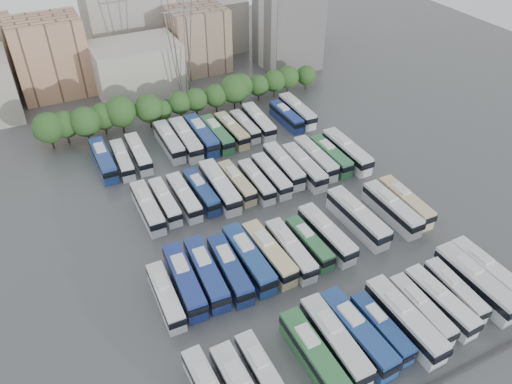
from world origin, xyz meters
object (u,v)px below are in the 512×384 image
bus_r0_s13 (486,271)px  bus_r1_s3 (230,269)px  bus_r0_s6 (357,333)px  bus_r1_s0 (166,296)px  bus_r3_s1 (122,159)px  bus_r3_s9 (245,126)px  bus_r2_s2 (165,201)px  bus_r2_s7 (256,181)px  bus_r1_s12 (392,209)px  bus_r3_s5 (186,139)px  bus_r0_s8 (405,320)px  bus_r2_s8 (271,175)px  bus_r0_s2 (263,374)px  bus_r1_s6 (290,250)px  bus_r3_s6 (201,135)px  bus_r3_s10 (259,121)px  bus_r2_s10 (304,166)px  bus_r0_s12 (475,282)px  bus_r1_s1 (184,280)px  bus_r2_s9 (284,165)px  apartment_tower (289,16)px  bus_r3_s12 (286,116)px  bus_r2_s6 (237,182)px  bus_r3_s8 (232,130)px  bus_r0_s11 (455,290)px  bus_r3_s7 (217,134)px  bus_r0_s9 (421,309)px  bus_r3_s13 (297,111)px  bus_r2_s1 (148,207)px  bus_r3_s4 (169,141)px  bus_r1_s5 (269,253)px  bus_r2_s3 (184,197)px  bus_r2_s13 (347,151)px  bus_r1_s10 (357,217)px  bus_r1_s13 (405,202)px  bus_r0_s7 (381,328)px  bus_r1_s2 (206,273)px  bus_r0_s4 (313,354)px  bus_r2_s4 (201,191)px  bus_r2_s5 (220,186)px  bus_r2_s12 (330,155)px  bus_r0_s5 (335,340)px  bus_r0_s10 (440,301)px

bus_r0_s13 → bus_r1_s3: size_ratio=0.99×
bus_r0_s6 → bus_r1_s0: 25.96m
bus_r3_s1 → bus_r3_s9: 26.58m
bus_r2_s2 → bus_r2_s7: size_ratio=0.99×
bus_r1_s12 → bus_r3_s5: bus_r3_s5 is taller
bus_r0_s8 → bus_r2_s8: (-0.23, 36.69, -0.26)m
bus_r0_s2 → bus_r1_s6: bearing=51.4°
bus_r3_s6 → bus_r3_s10: bus_r3_s6 is taller
bus_r2_s7 → bus_r2_s10: size_ratio=0.88×
bus_r1_s3 → bus_r1_s6: bearing=0.5°
bus_r0_s12 → bus_r1_s1: bus_r0_s12 is taller
bus_r2_s9 → bus_r3_s10: (3.33, 17.10, -0.01)m
apartment_tower → bus_r3_s12: 34.10m
bus_r2_s6 → bus_r3_s8: bus_r3_s8 is taller
bus_r0_s6 → bus_r0_s11: bus_r0_s6 is taller
bus_r1_s12 → bus_r3_s7: size_ratio=1.04×
bus_r0_s9 → bus_r3_s7: bearing=97.8°
bus_r3_s8 → bus_r2_s8: bearing=-92.6°
bus_r2_s9 → bus_r3_s13: size_ratio=1.00×
bus_r2_s1 → bus_r3_s4: size_ratio=0.97×
bus_r1_s5 → bus_r1_s12: bearing=-2.0°
bus_r2_s3 → bus_r3_s1: size_ratio=1.02×
bus_r1_s12 → bus_r2_s10: 18.48m
apartment_tower → bus_r2_s7: apartment_tower is taller
apartment_tower → bus_r2_s13: bearing=-105.1°
bus_r3_s6 → bus_r1_s10: bearing=-69.9°
apartment_tower → bus_r1_s5: apartment_tower is taller
bus_r0_s8 → bus_r2_s10: bearing=78.9°
bus_r1_s13 → bus_r3_s7: size_ratio=0.99×
bus_r2_s2 → bus_r2_s3: bus_r2_s3 is taller
bus_r1_s5 → bus_r3_s4: size_ratio=1.00×
bus_r1_s12 → bus_r2_s1: size_ratio=1.04×
bus_r1_s0 → bus_r3_s10: (33.07, 37.53, 0.19)m
bus_r0_s7 → bus_r1_s2: bus_r1_s2 is taller
bus_r2_s6 → bus_r0_s11: bearing=-67.1°
bus_r0_s4 → bus_r2_s10: size_ratio=0.98×
bus_r2_s4 → bus_r0_s13: bearing=-52.4°
bus_r2_s5 → bus_r3_s6: size_ratio=1.02×
bus_r1_s1 → bus_r2_s13: size_ratio=0.98×
bus_r1_s10 → bus_r2_s13: bearing=58.7°
bus_r2_s12 → bus_r0_s13: bearing=-84.8°
bus_r1_s5 → bus_r2_s10: bearing=44.1°
apartment_tower → bus_r3_s7: (-32.45, -28.39, -11.11)m
apartment_tower → bus_r2_s6: bearing=-128.2°
apartment_tower → bus_r0_s5: size_ratio=1.97×
apartment_tower → bus_r0_s4: size_ratio=2.06×
bus_r0_s10 → bus_r0_s12: 6.68m
bus_r1_s0 → bus_r3_s4: bearing=72.3°
bus_r0_s12 → bus_r3_s10: 55.08m
bus_r0_s5 → bus_r1_s2: 20.53m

